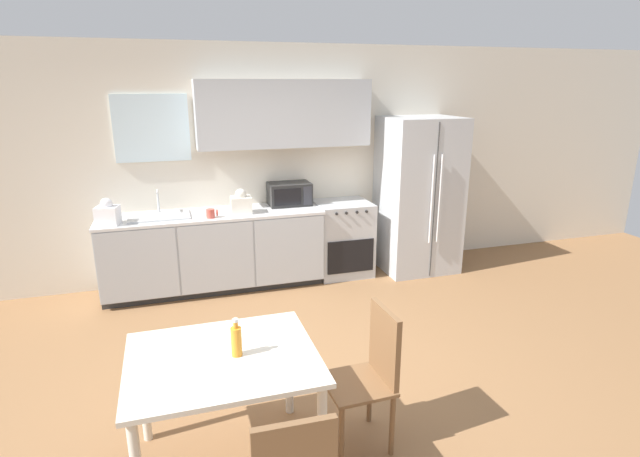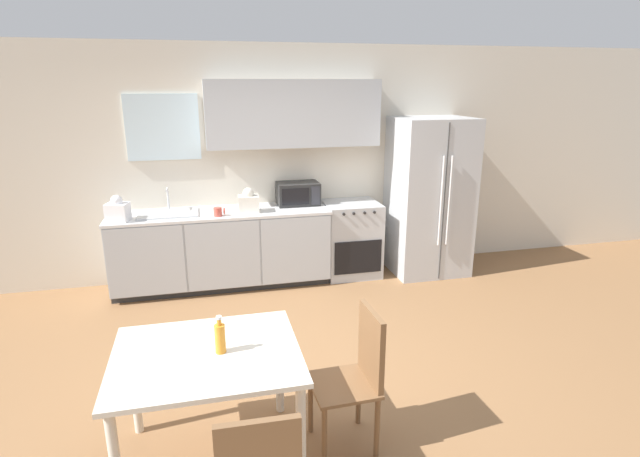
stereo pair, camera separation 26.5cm
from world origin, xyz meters
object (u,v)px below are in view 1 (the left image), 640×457
at_px(refrigerator, 418,195).
at_px(oven_range, 342,238).
at_px(coffee_mug, 211,213).
at_px(drink_bottle, 236,340).
at_px(microwave, 289,194).
at_px(dining_chair_side, 372,368).
at_px(dining_table, 223,372).

bearing_deg(refrigerator, oven_range, 174.77).
distance_m(coffee_mug, drink_bottle, 2.65).
bearing_deg(refrigerator, microwave, 172.87).
bearing_deg(refrigerator, dining_chair_side, -122.49).
xyz_separation_m(dining_table, dining_chair_side, (0.92, -0.04, -0.11)).
bearing_deg(microwave, coffee_mug, -160.94).
bearing_deg(refrigerator, drink_bottle, -133.43).
distance_m(microwave, dining_table, 3.18).
height_order(coffee_mug, dining_table, coffee_mug).
bearing_deg(refrigerator, dining_table, -134.44).
relative_size(refrigerator, drink_bottle, 8.09).
bearing_deg(coffee_mug, dining_table, -94.16).
height_order(oven_range, dining_table, oven_range).
bearing_deg(dining_table, oven_range, 58.39).
bearing_deg(microwave, refrigerator, -7.13).
xyz_separation_m(coffee_mug, drink_bottle, (-0.11, -2.64, -0.08)).
relative_size(oven_range, dining_table, 0.82).
relative_size(coffee_mug, dining_table, 0.12).
relative_size(refrigerator, dining_chair_side, 2.02).
bearing_deg(dining_chair_side, dining_table, 85.38).
xyz_separation_m(refrigerator, dining_table, (-2.71, -2.76, -0.29)).
bearing_deg(drink_bottle, dining_table, 172.81).
bearing_deg(dining_chair_side, coffee_mug, 13.35).
relative_size(oven_range, dining_chair_side, 0.96).
distance_m(refrigerator, microwave, 1.59).
bearing_deg(microwave, oven_range, -9.98).
relative_size(refrigerator, microwave, 3.85).
distance_m(oven_range, drink_bottle, 3.33).
relative_size(dining_chair_side, drink_bottle, 4.00).
distance_m(microwave, drink_bottle, 3.15).
distance_m(oven_range, microwave, 0.85).
bearing_deg(coffee_mug, refrigerator, 2.86).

